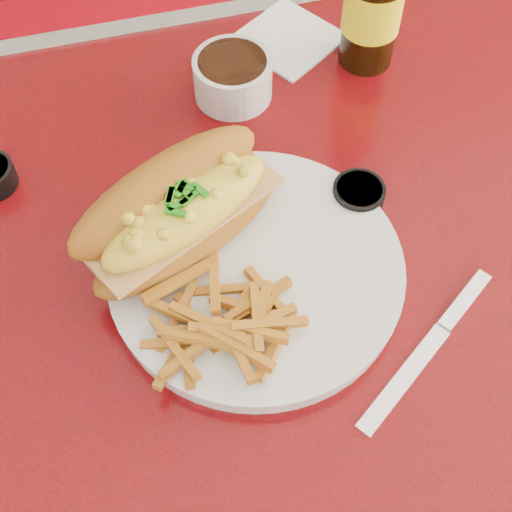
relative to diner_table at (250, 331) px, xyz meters
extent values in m
plane|color=beige|center=(0.00, 0.00, -0.61)|extent=(8.00, 8.00, 0.00)
cube|color=red|center=(0.00, 0.00, 0.14)|extent=(1.20, 0.80, 0.04)
cube|color=silver|center=(0.00, 0.40, 0.14)|extent=(1.22, 0.03, 0.04)
cylinder|color=silver|center=(0.00, 0.00, -0.24)|extent=(0.09, 0.09, 0.72)
cylinder|color=silver|center=(0.00, 0.00, -0.59)|extent=(0.52, 0.52, 0.03)
cube|color=maroon|center=(0.00, 0.78, -0.38)|extent=(1.20, 0.50, 0.45)
cylinder|color=silver|center=(0.00, -0.02, 0.17)|extent=(0.30, 0.30, 0.02)
cylinder|color=silver|center=(0.00, -0.02, 0.18)|extent=(0.30, 0.30, 0.00)
ellipsoid|color=#A3601A|center=(-0.06, 0.03, 0.20)|extent=(0.24, 0.17, 0.05)
cube|color=tan|center=(-0.06, 0.03, 0.22)|extent=(0.21, 0.15, 0.01)
ellipsoid|color=yellow|center=(-0.06, 0.03, 0.24)|extent=(0.21, 0.15, 0.05)
ellipsoid|color=#A3601A|center=(-0.07, 0.05, 0.24)|extent=(0.24, 0.18, 0.09)
cube|color=silver|center=(-0.04, -0.01, 0.18)|extent=(0.05, 0.10, 0.00)
cube|color=silver|center=(-0.06, 0.05, 0.18)|extent=(0.02, 0.03, 0.00)
cylinder|color=silver|center=(0.04, 0.24, 0.19)|extent=(0.12, 0.12, 0.05)
cylinder|color=black|center=(0.04, 0.24, 0.21)|extent=(0.10, 0.10, 0.01)
cylinder|color=black|center=(0.13, 0.04, 0.18)|extent=(0.08, 0.08, 0.03)
cylinder|color=#E98454|center=(0.13, 0.04, 0.19)|extent=(0.07, 0.07, 0.01)
cylinder|color=black|center=(0.22, 0.26, 0.25)|extent=(0.08, 0.08, 0.18)
cylinder|color=yellow|center=(0.22, 0.26, 0.24)|extent=(0.09, 0.09, 0.06)
cube|color=silver|center=(0.11, -0.17, 0.16)|extent=(0.12, 0.09, 0.00)
cube|color=silver|center=(0.20, -0.10, 0.17)|extent=(0.07, 0.06, 0.01)
cube|color=white|center=(0.14, 0.32, 0.16)|extent=(0.16, 0.16, 0.00)
camera|label=1|loc=(-0.10, -0.39, 0.79)|focal=50.00mm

